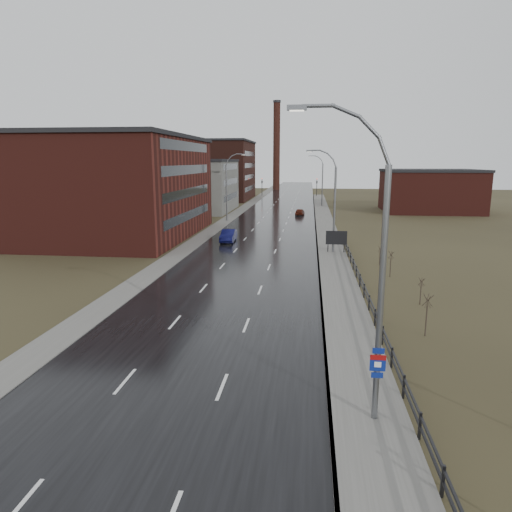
% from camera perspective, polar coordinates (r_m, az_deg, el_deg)
% --- Properties ---
extents(ground, '(320.00, 320.00, 0.00)m').
position_cam_1_polar(ground, '(18.91, -14.07, -20.97)').
color(ground, '#2D2819').
rests_on(ground, ground).
extents(road, '(14.00, 300.00, 0.06)m').
position_cam_1_polar(road, '(75.70, 2.05, 4.12)').
color(road, black).
rests_on(road, ground).
extents(sidewalk_right, '(3.20, 180.00, 0.18)m').
position_cam_1_polar(sidewalk_right, '(50.85, 9.43, 0.24)').
color(sidewalk_right, '#595651').
rests_on(sidewalk_right, ground).
extents(curb_right, '(0.16, 180.00, 0.18)m').
position_cam_1_polar(curb_right, '(50.79, 7.72, 0.28)').
color(curb_right, slate).
rests_on(curb_right, ground).
extents(sidewalk_left, '(2.40, 260.00, 0.12)m').
position_cam_1_polar(sidewalk_left, '(76.79, -4.07, 4.23)').
color(sidewalk_left, '#595651').
rests_on(sidewalk_left, ground).
extents(warehouse_near, '(22.44, 28.56, 13.50)m').
position_cam_1_polar(warehouse_near, '(65.70, -17.82, 8.30)').
color(warehouse_near, '#471914').
rests_on(warehouse_near, ground).
extents(warehouse_mid, '(16.32, 20.40, 10.50)m').
position_cam_1_polar(warehouse_mid, '(95.97, -7.92, 8.77)').
color(warehouse_mid, slate).
rests_on(warehouse_mid, ground).
extents(warehouse_far, '(26.52, 24.48, 15.50)m').
position_cam_1_polar(warehouse_far, '(126.19, -6.73, 10.63)').
color(warehouse_far, '#331611').
rests_on(warehouse_far, ground).
extents(building_right, '(18.36, 16.32, 8.50)m').
position_cam_1_polar(building_right, '(99.94, 20.92, 7.66)').
color(building_right, '#471914').
rests_on(building_right, ground).
extents(smokestack, '(2.70, 2.70, 30.70)m').
position_cam_1_polar(smokestack, '(165.31, 2.59, 13.64)').
color(smokestack, '#331611').
rests_on(smokestack, ground).
extents(streetlight_main, '(3.91, 0.29, 12.11)m').
position_cam_1_polar(streetlight_main, '(17.43, 14.47, -2.09)').
color(streetlight_main, slate).
rests_on(streetlight_main, ground).
extents(streetlight_right_mid, '(3.36, 0.28, 11.35)m').
position_cam_1_polar(streetlight_right_mid, '(51.02, 9.48, 6.81)').
color(streetlight_right_mid, slate).
rests_on(streetlight_right_mid, ground).
extents(streetlight_left, '(3.36, 0.28, 11.35)m').
position_cam_1_polar(streetlight_left, '(78.12, -3.49, 8.62)').
color(streetlight_left, slate).
rests_on(streetlight_left, ground).
extents(streetlight_right_far, '(3.36, 0.28, 11.35)m').
position_cam_1_polar(streetlight_right_far, '(104.90, 8.14, 9.33)').
color(streetlight_right_far, slate).
rests_on(streetlight_right_far, ground).
extents(guardrail, '(0.10, 53.05, 1.10)m').
position_cam_1_polar(guardrail, '(34.66, 13.50, -4.30)').
color(guardrail, black).
rests_on(guardrail, ground).
extents(shrub_c, '(0.60, 0.63, 2.55)m').
position_cam_1_polar(shrub_c, '(28.67, 20.55, -6.81)').
color(shrub_c, '#382D23').
rests_on(shrub_c, ground).
extents(shrub_d, '(0.47, 0.50, 1.97)m').
position_cam_1_polar(shrub_d, '(34.78, 19.91, -4.07)').
color(shrub_d, '#382D23').
rests_on(shrub_d, ground).
extents(shrub_e, '(0.55, 0.58, 2.33)m').
position_cam_1_polar(shrub_e, '(42.16, 16.48, -0.87)').
color(shrub_e, '#382D23').
rests_on(shrub_e, ground).
extents(shrub_f, '(0.46, 0.48, 1.90)m').
position_cam_1_polar(shrub_f, '(46.67, 15.23, 0.10)').
color(shrub_f, '#382D23').
rests_on(shrub_f, ground).
extents(billboard, '(2.32, 0.17, 2.57)m').
position_cam_1_polar(billboard, '(51.28, 10.01, 2.19)').
color(billboard, black).
rests_on(billboard, ground).
extents(traffic_light_left, '(0.58, 2.73, 5.30)m').
position_cam_1_polar(traffic_light_left, '(135.62, 0.76, 9.45)').
color(traffic_light_left, black).
rests_on(traffic_light_left, ground).
extents(traffic_light_right, '(0.58, 2.73, 5.30)m').
position_cam_1_polar(traffic_light_right, '(134.91, 7.62, 9.34)').
color(traffic_light_right, black).
rests_on(traffic_light_right, ground).
extents(car_near, '(1.76, 4.79, 1.57)m').
position_cam_1_polar(car_near, '(58.08, -3.46, 2.51)').
color(car_near, '#0C0D3D').
rests_on(car_near, ground).
extents(car_far, '(1.91, 3.91, 1.29)m').
position_cam_1_polar(car_far, '(87.07, 5.50, 5.48)').
color(car_far, '#4B170C').
rests_on(car_far, ground).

